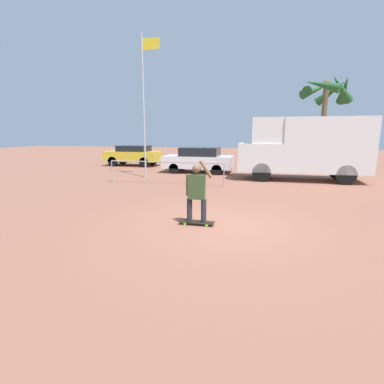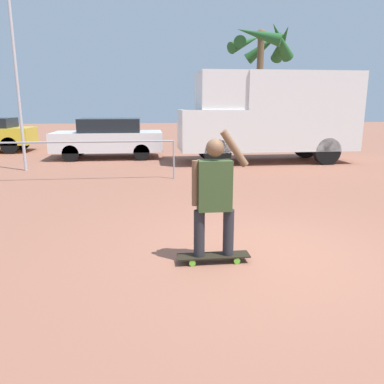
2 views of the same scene
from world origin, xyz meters
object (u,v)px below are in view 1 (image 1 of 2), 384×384
camper_van (306,147)px  palm_tree_near_van (326,93)px  parked_car_yellow (133,155)px  person_skateboarder (197,190)px  parked_car_white (199,159)px  flagpole (145,99)px  skateboard (197,222)px

camper_van → palm_tree_near_van: palm_tree_near_van is taller
parked_car_yellow → palm_tree_near_van: (13.51, 4.39, 4.46)m
person_skateboarder → palm_tree_near_van: palm_tree_near_van is taller
parked_car_white → palm_tree_near_van: (8.02, 6.94, 4.47)m
flagpole → palm_tree_near_van: bearing=43.0°
skateboard → palm_tree_near_van: bearing=71.6°
camper_van → palm_tree_near_van: (2.18, 8.68, 3.55)m
skateboard → flagpole: 9.80m
person_skateboarder → flagpole: flagpole is taller
person_skateboarder → palm_tree_near_van: size_ratio=0.25×
person_skateboarder → camper_van: 9.35m
person_skateboarder → flagpole: size_ratio=0.22×
skateboard → flagpole: size_ratio=0.13×
parked_car_white → flagpole: size_ratio=0.57×
person_skateboarder → parked_car_yellow: 15.05m
parked_car_white → flagpole: flagpole is taller
skateboard → person_skateboarder: size_ratio=0.58×
palm_tree_near_van → parked_car_white: bearing=-139.2°
skateboard → parked_car_white: bearing=102.4°
skateboard → parked_car_yellow: size_ratio=0.24×
parked_car_yellow → flagpole: flagpole is taller
skateboard → parked_car_yellow: 15.07m
palm_tree_near_van → parked_car_yellow: bearing=-162.0°
parked_car_yellow → flagpole: bearing=-58.4°
parked_car_white → parked_car_yellow: parked_car_white is taller
camper_van → parked_car_yellow: (-11.33, 4.29, -0.91)m
parked_car_white → skateboard: bearing=-77.6°
parked_car_white → parked_car_yellow: (-5.48, 2.54, 0.01)m
parked_car_white → person_skateboarder: bearing=-77.6°
flagpole → parked_car_white: bearing=49.5°
person_skateboarder → camper_van: (3.57, 8.61, 0.76)m
skateboard → camper_van: 9.46m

